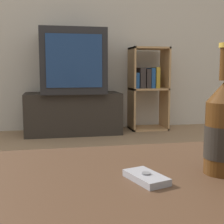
{
  "coord_description": "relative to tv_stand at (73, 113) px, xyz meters",
  "views": [
    {
      "loc": [
        -0.08,
        -0.56,
        0.66
      ],
      "look_at": [
        0.1,
        0.33,
        0.54
      ],
      "focal_mm": 50.0,
      "sensor_mm": 36.0,
      "label": 1
    }
  ],
  "objects": [
    {
      "name": "cell_phone",
      "position": [
        -0.05,
        -2.71,
        0.23
      ],
      "size": [
        0.08,
        0.11,
        0.02
      ],
      "rotation": [
        0.0,
        0.0,
        0.3
      ],
      "color": "gray",
      "rests_on": "coffee_table"
    },
    {
      "name": "coffee_table",
      "position": [
        -0.16,
        -2.73,
        0.16
      ],
      "size": [
        1.08,
        0.64,
        0.44
      ],
      "color": "#422B1C",
      "rests_on": "ground_plane"
    },
    {
      "name": "beer_bottle",
      "position": [
        0.12,
        -2.7,
        0.32
      ],
      "size": [
        0.08,
        0.08,
        0.28
      ],
      "color": "#47280F",
      "rests_on": "coffee_table"
    },
    {
      "name": "tv_stand",
      "position": [
        0.0,
        0.0,
        0.0
      ],
      "size": [
        0.99,
        0.44,
        0.43
      ],
      "color": "#28231E",
      "rests_on": "ground_plane"
    },
    {
      "name": "bookshelf",
      "position": [
        0.85,
        0.08,
        0.29
      ],
      "size": [
        0.41,
        0.3,
        0.92
      ],
      "color": "tan",
      "rests_on": "ground_plane"
    },
    {
      "name": "back_wall",
      "position": [
        -0.16,
        0.3,
        1.08
      ],
      "size": [
        8.0,
        0.05,
        2.6
      ],
      "color": "beige",
      "rests_on": "ground_plane"
    },
    {
      "name": "television",
      "position": [
        0.0,
        -0.0,
        0.54
      ],
      "size": [
        0.65,
        0.58,
        0.65
      ],
      "color": "black",
      "rests_on": "tv_stand"
    }
  ]
}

